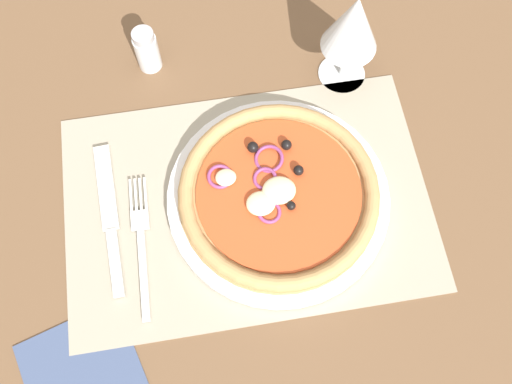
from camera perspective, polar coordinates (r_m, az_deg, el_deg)
name	(u,v)px	position (r cm, az deg, el deg)	size (l,w,h in cm)	color
ground_plane	(247,205)	(72.54, -0.90, -1.33)	(190.00, 140.00, 2.40)	brown
placemat	(247,201)	(71.24, -0.91, -0.92)	(45.09, 30.53, 0.40)	#A39984
plate	(278,198)	(70.51, 2.23, -0.64)	(27.33, 27.33, 1.30)	white
pizza	(278,193)	(68.92, 2.23, -0.07)	(24.43, 24.43, 2.70)	tan
fork	(141,238)	(70.49, -11.37, -4.55)	(2.31, 18.03, 0.44)	silver
knife	(110,216)	(72.30, -14.38, -2.32)	(2.64, 20.06, 0.62)	silver
wine_glass	(353,26)	(73.30, 9.62, 15.99)	(7.20, 7.20, 14.90)	silver
napkin	(81,368)	(69.24, -17.07, -16.40)	(12.35, 11.12, 0.36)	#425175
pepper_shaker	(147,50)	(80.05, -10.82, 13.72)	(3.20, 3.20, 6.70)	silver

